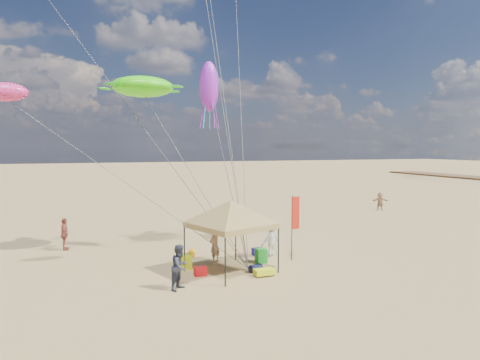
{
  "coord_description": "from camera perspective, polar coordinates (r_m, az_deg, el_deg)",
  "views": [
    {
      "loc": [
        -7.56,
        -18.1,
        5.74
      ],
      "look_at": [
        0.0,
        3.0,
        4.0
      ],
      "focal_mm": 32.64,
      "sensor_mm": 36.0,
      "label": 1
    }
  ],
  "objects": [
    {
      "name": "fish_kite",
      "position": [
        20.75,
        -28.31,
        10.11
      ],
      "size": [
        1.83,
        1.06,
        0.78
      ],
      "primitive_type": "ellipsoid",
      "rotation": [
        0.0,
        0.0,
        -0.11
      ],
      "color": "#E52C79",
      "rests_on": "ground"
    },
    {
      "name": "person_far_a",
      "position": [
        26.08,
        -21.96,
        -6.59
      ],
      "size": [
        0.46,
        1.06,
        1.79
      ],
      "primitive_type": "imported",
      "rotation": [
        0.0,
        0.0,
        1.55
      ],
      "color": "#A34F3E",
      "rests_on": "ground"
    },
    {
      "name": "ground",
      "position": [
        20.44,
        2.9,
        -11.87
      ],
      "size": [
        280.0,
        280.0,
        0.0
      ],
      "primitive_type": "plane",
      "color": "tan",
      "rests_on": "ground"
    },
    {
      "name": "crate_grey",
      "position": [
        19.86,
        3.87,
        -11.95
      ],
      "size": [
        0.34,
        0.3,
        0.28
      ],
      "primitive_type": "cube",
      "color": "gray",
      "rests_on": "ground"
    },
    {
      "name": "person_near_a",
      "position": [
        21.81,
        -3.32,
        -8.41
      ],
      "size": [
        0.78,
        0.73,
        1.79
      ],
      "primitive_type": "imported",
      "rotation": [
        0.0,
        0.0,
        3.76
      ],
      "color": "tan",
      "rests_on": "ground"
    },
    {
      "name": "feather_flag",
      "position": [
        22.16,
        7.15,
        -4.84
      ],
      "size": [
        0.49,
        0.14,
        3.28
      ],
      "color": "black",
      "rests_on": "ground"
    },
    {
      "name": "chair_yellow",
      "position": [
        20.9,
        -7.1,
        -10.54
      ],
      "size": [
        0.5,
        0.5,
        0.7
      ],
      "primitive_type": "cube",
      "color": "#C5D717",
      "rests_on": "ground"
    },
    {
      "name": "person_near_b",
      "position": [
        17.96,
        -7.84,
        -11.19
      ],
      "size": [
        1.11,
        1.12,
        1.83
      ],
      "primitive_type": "imported",
      "rotation": [
        0.0,
        0.0,
        0.8
      ],
      "color": "#313543",
      "rests_on": "ground"
    },
    {
      "name": "person_near_c",
      "position": [
        23.02,
        4.04,
        -7.75
      ],
      "size": [
        1.26,
        0.89,
        1.77
      ],
      "primitive_type": "imported",
      "rotation": [
        0.0,
        0.0,
        3.36
      ],
      "color": "silver",
      "rests_on": "ground"
    },
    {
      "name": "beach_cart",
      "position": [
        19.72,
        3.2,
        -11.88
      ],
      "size": [
        0.9,
        0.5,
        0.24
      ],
      "primitive_type": "cube",
      "color": "#D5E919",
      "rests_on": "ground"
    },
    {
      "name": "cooler_blue",
      "position": [
        23.32,
        2.29,
        -9.33
      ],
      "size": [
        0.54,
        0.38,
        0.38
      ],
      "primitive_type": "cube",
      "color": "#211295",
      "rests_on": "ground"
    },
    {
      "name": "bag_navy",
      "position": [
        20.31,
        2.06,
        -11.45
      ],
      "size": [
        0.69,
        0.54,
        0.36
      ],
      "primitive_type": "cylinder",
      "rotation": [
        0.0,
        1.57,
        0.35
      ],
      "color": "#0B1233",
      "rests_on": "ground"
    },
    {
      "name": "canopy_tent",
      "position": [
        19.77,
        -1.19,
        -3.03
      ],
      "size": [
        5.8,
        5.8,
        3.81
      ],
      "color": "black",
      "rests_on": "ground"
    },
    {
      "name": "bag_orange",
      "position": [
        23.21,
        -6.31,
        -9.45
      ],
      "size": [
        0.54,
        0.69,
        0.36
      ],
      "primitive_type": "cylinder",
      "rotation": [
        0.0,
        1.57,
        1.22
      ],
      "color": "orange",
      "rests_on": "ground"
    },
    {
      "name": "chair_green",
      "position": [
        21.86,
        2.78,
        -9.84
      ],
      "size": [
        0.5,
        0.5,
        0.7
      ],
      "primitive_type": "cube",
      "color": "green",
      "rests_on": "ground"
    },
    {
      "name": "cooler_red",
      "position": [
        19.85,
        -5.2,
        -11.81
      ],
      "size": [
        0.54,
        0.38,
        0.38
      ],
      "primitive_type": "cube",
      "color": "red",
      "rests_on": "ground"
    },
    {
      "name": "turtle_kite",
      "position": [
        23.94,
        -12.6,
        11.81
      ],
      "size": [
        3.5,
        2.91,
        1.09
      ],
      "primitive_type": "ellipsoid",
      "rotation": [
        0.0,
        0.0,
        0.1
      ],
      "color": "#3EF90D",
      "rests_on": "ground"
    },
    {
      "name": "person_far_c",
      "position": [
        41.09,
        17.85,
        -2.67
      ],
      "size": [
        1.56,
        1.09,
        1.62
      ],
      "primitive_type": "imported",
      "rotation": [
        0.0,
        0.0,
        5.83
      ],
      "color": "tan",
      "rests_on": "ground"
    },
    {
      "name": "squid_kite",
      "position": [
        23.62,
        -4.07,
        12.11
      ],
      "size": [
        1.04,
        1.04,
        2.64
      ],
      "primitive_type": "ellipsoid",
      "rotation": [
        0.0,
        0.0,
        0.03
      ],
      "color": "#AC27DB",
      "rests_on": "ground"
    }
  ]
}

